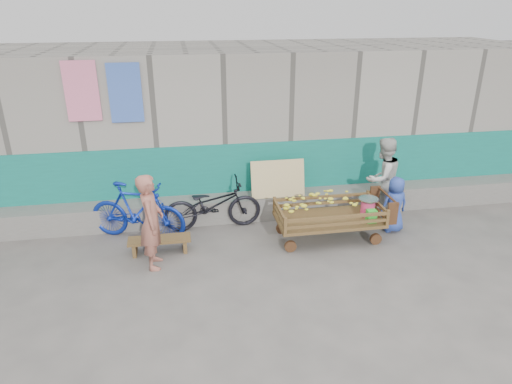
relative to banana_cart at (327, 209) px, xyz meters
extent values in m
plane|color=#52504C|center=(-0.96, -1.26, -0.57)|extent=(80.00, 80.00, 0.00)
cube|color=gray|center=(-0.96, 2.84, 0.93)|extent=(12.00, 3.00, 3.00)
cube|color=#146B5E|center=(-0.96, 1.33, 0.13)|extent=(12.00, 0.03, 1.40)
cube|color=#5A5853|center=(-0.96, 1.09, -0.34)|extent=(12.00, 0.50, 0.45)
cube|color=tan|center=(-0.66, 0.96, 0.23)|extent=(1.00, 0.19, 0.68)
cube|color=pink|center=(-3.96, 1.30, 1.88)|extent=(0.55, 0.03, 1.00)
cube|color=#3F63BE|center=(-3.26, 1.30, 1.83)|extent=(0.55, 0.03, 1.00)
cube|color=#50361D|center=(0.03, 0.00, -0.19)|extent=(1.79, 0.89, 0.05)
cylinder|color=#381F12|center=(-0.71, -0.33, -0.47)|extent=(0.20, 0.06, 0.20)
cube|color=#50361D|center=(-0.83, -0.42, -0.03)|extent=(0.05, 0.05, 0.28)
cylinder|color=#381F12|center=(-0.71, 0.33, -0.47)|extent=(0.20, 0.06, 0.20)
cube|color=#50361D|center=(-0.83, 0.42, -0.03)|extent=(0.05, 0.05, 0.28)
cylinder|color=#381F12|center=(0.78, -0.33, -0.47)|extent=(0.20, 0.06, 0.20)
cube|color=#50361D|center=(0.90, -0.42, -0.03)|extent=(0.05, 0.05, 0.28)
cylinder|color=#381F12|center=(0.78, 0.33, -0.47)|extent=(0.20, 0.06, 0.20)
cube|color=#50361D|center=(0.90, 0.42, -0.03)|extent=(0.05, 0.05, 0.28)
cube|color=#50361D|center=(0.03, -0.42, -0.07)|extent=(1.73, 0.04, 0.05)
cube|color=#50361D|center=(0.03, -0.42, 0.05)|extent=(1.73, 0.04, 0.05)
cube|color=#50361D|center=(0.03, 0.42, -0.07)|extent=(1.73, 0.04, 0.05)
cube|color=#50361D|center=(0.03, 0.42, 0.05)|extent=(1.73, 0.04, 0.05)
cube|color=#50361D|center=(-0.83, 0.00, -0.07)|extent=(0.04, 0.83, 0.05)
cube|color=#50361D|center=(-0.83, 0.00, 0.05)|extent=(0.04, 0.83, 0.05)
cube|color=#50361D|center=(0.90, 0.00, -0.07)|extent=(0.04, 0.83, 0.05)
cube|color=#50361D|center=(0.90, 0.00, 0.05)|extent=(0.04, 0.83, 0.05)
cylinder|color=#381F12|center=(1.08, 0.00, 0.18)|extent=(0.04, 0.80, 0.04)
cube|color=#381F12|center=(1.01, 0.37, 0.01)|extent=(0.18, 0.04, 0.40)
cube|color=#381F12|center=(1.01, -0.37, 0.01)|extent=(0.18, 0.04, 0.40)
ellipsoid|color=yellow|center=(-0.07, 0.00, 0.05)|extent=(1.29, 0.70, 0.44)
cylinder|color=#FF417F|center=(0.73, 0.00, -0.04)|extent=(0.24, 0.24, 0.26)
cylinder|color=silver|center=(0.73, 0.00, 0.10)|extent=(0.03, 0.03, 0.06)
cylinder|color=silver|center=(0.73, 0.00, 0.14)|extent=(0.34, 0.34, 0.02)
cube|color=green|center=(0.68, -0.28, -0.05)|extent=(0.16, 0.12, 0.22)
cube|color=#50361D|center=(-2.83, 0.03, -0.33)|extent=(1.02, 0.30, 0.04)
cube|color=#50361D|center=(-3.24, 0.03, -0.46)|extent=(0.06, 0.28, 0.20)
cube|color=#50361D|center=(-2.43, 0.03, -0.46)|extent=(0.06, 0.28, 0.20)
imported|color=#9E5D4D|center=(-2.90, -0.37, 0.19)|extent=(0.38, 0.57, 1.52)
imported|color=beige|center=(1.28, 0.69, 0.22)|extent=(0.93, 0.84, 1.57)
imported|color=#2C45A0|center=(1.28, 0.11, -0.05)|extent=(0.53, 0.38, 1.02)
imported|color=black|center=(-1.90, 0.75, -0.11)|extent=(1.77, 0.69, 0.92)
imported|color=#0E2696|center=(-3.20, 0.59, -0.05)|extent=(1.78, 1.05, 1.03)
camera|label=1|loc=(-2.39, -6.72, 3.27)|focal=32.00mm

